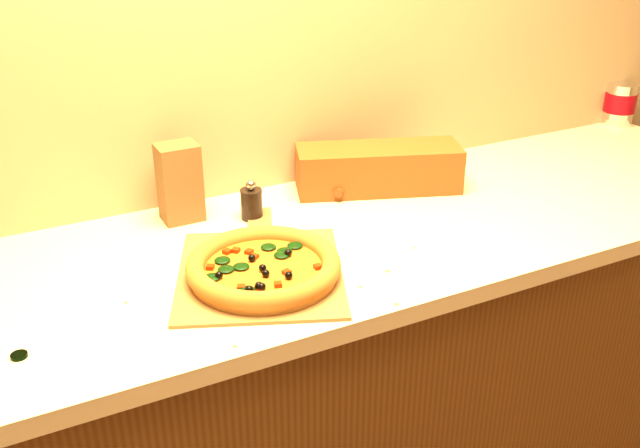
{
  "coord_description": "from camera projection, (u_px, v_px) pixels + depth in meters",
  "views": [
    {
      "loc": [
        -0.53,
        0.14,
        1.63
      ],
      "look_at": [
        0.1,
        1.38,
        0.96
      ],
      "focal_mm": 40.0,
      "sensor_mm": 36.0,
      "label": 1
    }
  ],
  "objects": [
    {
      "name": "cabinet",
      "position": [
        277.0,
        415.0,
        1.77
      ],
      "size": [
        2.8,
        0.65,
        0.86
      ],
      "primitive_type": "cube",
      "color": "#4E2810",
      "rests_on": "ground"
    },
    {
      "name": "countertop",
      "position": [
        271.0,
        256.0,
        1.58
      ],
      "size": [
        2.84,
        0.68,
        0.04
      ],
      "primitive_type": "cube",
      "color": "beige",
      "rests_on": "cabinet"
    },
    {
      "name": "pizza_peel",
      "position": [
        260.0,
        269.0,
        1.48
      ],
      "size": [
        0.45,
        0.54,
        0.01
      ],
      "rotation": [
        0.0,
        0.0,
        -0.39
      ],
      "color": "brown",
      "rests_on": "countertop"
    },
    {
      "name": "pizza",
      "position": [
        264.0,
        267.0,
        1.44
      ],
      "size": [
        0.31,
        0.31,
        0.04
      ],
      "color": "#BA732E",
      "rests_on": "pizza_peel"
    },
    {
      "name": "bottle_cap",
      "position": [
        19.0,
        355.0,
        1.21
      ],
      "size": [
        0.03,
        0.03,
        0.01
      ],
      "primitive_type": "cylinder",
      "rotation": [
        0.0,
        0.0,
        -0.08
      ],
      "color": "black",
      "rests_on": "countertop"
    },
    {
      "name": "pepper_grinder",
      "position": [
        252.0,
        203.0,
        1.69
      ],
      "size": [
        0.05,
        0.05,
        0.1
      ],
      "color": "black",
      "rests_on": "countertop"
    },
    {
      "name": "rolling_pin",
      "position": [
        363.0,
        167.0,
        1.93
      ],
      "size": [
        0.3,
        0.27,
        0.05
      ],
      "rotation": [
        0.0,
        0.0,
        0.72
      ],
      "color": "#55280E",
      "rests_on": "countertop"
    },
    {
      "name": "coffee_canister",
      "position": [
        620.0,
        103.0,
        2.33
      ],
      "size": [
        0.1,
        0.1,
        0.14
      ],
      "color": "silver",
      "rests_on": "countertop"
    },
    {
      "name": "bread_bag",
      "position": [
        378.0,
        168.0,
        1.84
      ],
      "size": [
        0.44,
        0.27,
        0.12
      ],
      "primitive_type": "cube",
      "rotation": [
        0.0,
        0.0,
        -0.35
      ],
      "color": "brown",
      "rests_on": "countertop"
    },
    {
      "name": "paper_bag",
      "position": [
        180.0,
        183.0,
        1.66
      ],
      "size": [
        0.09,
        0.08,
        0.19
      ],
      "primitive_type": "cube",
      "rotation": [
        0.0,
        0.0,
        0.01
      ],
      "color": "brown",
      "rests_on": "countertop"
    }
  ]
}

